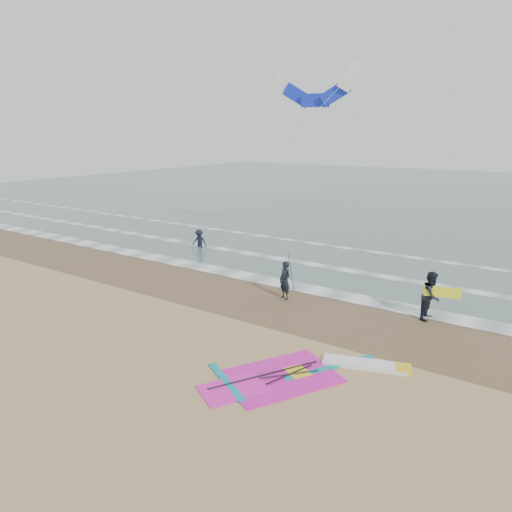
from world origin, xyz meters
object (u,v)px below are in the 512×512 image
Objects in this scene: person_walking at (431,296)px; person_wading at (199,236)px; person_standing at (285,280)px; surf_kite at (315,90)px; windsurf_rig at (304,374)px.

person_walking is 15.33m from person_wading.
person_standing is at bearing -39.79° from person_wading.
surf_kite is (-9.40, 8.33, 8.53)m from person_walking.
person_walking is (5.78, 1.19, 0.11)m from person_standing.
person_standing reaches higher than windsurf_rig.
windsurf_rig is 6.54m from person_standing.
person_walking reaches higher than windsurf_rig.
person_wading is at bearing -140.14° from surf_kite.
windsurf_rig is 2.87× the size of person_walking.
windsurf_rig is 0.54× the size of surf_kite.
person_standing is at bearing 107.98° from person_walking.
person_walking is at bearing -25.38° from person_wading.
windsurf_rig is at bearing 169.04° from person_walking.
person_standing is 5.90m from person_walking.
person_standing reaches higher than person_wading.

